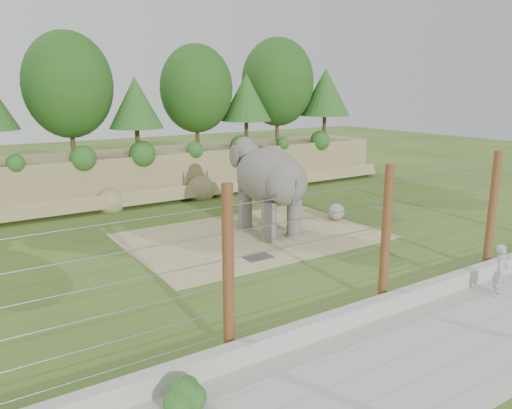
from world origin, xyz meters
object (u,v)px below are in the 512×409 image
elephant (269,189)px  zookeeper (501,271)px  barrier_fence (386,236)px  stone_ball (336,212)px

elephant → zookeeper: size_ratio=2.94×
barrier_fence → elephant: bearing=80.0°
zookeeper → stone_ball: bearing=59.3°
stone_ball → zookeeper: zookeeper is taller
barrier_fence → zookeeper: size_ratio=12.92×
elephant → stone_ball: bearing=2.7°
barrier_fence → zookeeper: 3.77m
barrier_fence → stone_ball: bearing=56.1°
elephant → stone_ball: size_ratio=5.85×
elephant → barrier_fence: bearing=-96.6°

